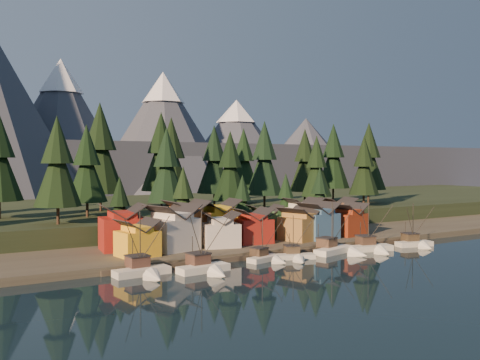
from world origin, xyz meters
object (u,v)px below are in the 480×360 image
boat_1 (207,260)px  boat_3 (295,251)px  boat_6 (417,238)px  house_back_0 (122,226)px  house_front_0 (137,237)px  house_back_1 (186,221)px  boat_0 (145,263)px  boat_4 (340,244)px  house_front_1 (172,226)px  boat_2 (268,252)px  boat_5 (373,241)px

boat_1 → boat_3: bearing=0.5°
boat_6 → house_back_0: 69.15m
house_front_0 → house_back_1: 18.59m
boat_0 → boat_6: size_ratio=1.11×
house_back_0 → boat_0: bearing=-90.8°
house_front_0 → house_back_0: bearing=83.1°
boat_1 → boat_4: size_ratio=0.99×
house_front_1 → house_back_1: house_back_1 is taller
boat_0 → boat_6: (67.86, -2.75, -0.22)m
boat_2 → house_back_0: house_back_0 is taller
boat_4 → house_front_1: boat_4 is taller
house_back_0 → boat_5: bearing=-17.1°
house_back_0 → house_back_1: (15.58, 1.03, 0.09)m
house_back_0 → house_front_1: bearing=-24.0°
house_front_1 → boat_2: bearing=-61.7°
boat_6 → house_front_0: 66.48m
boat_3 → house_front_0: boat_3 is taller
boat_0 → boat_3: 32.71m
boat_3 → boat_6: (35.18, -1.59, 0.36)m
boat_5 → house_back_0: (-50.78, 23.28, 4.25)m
boat_1 → house_back_0: bearing=102.7°
house_front_1 → boat_3: bearing=-53.9°
boat_2 → house_front_0: 26.52m
house_front_1 → house_back_1: size_ratio=1.15×
boat_4 → house_back_1: size_ratio=1.28×
house_front_0 → house_front_1: 9.85m
boat_1 → boat_5: 43.09m
boat_2 → boat_6: 41.37m
boat_2 → house_back_1: bearing=94.8°
boat_0 → house_back_1: (18.65, 22.03, 4.26)m
boat_5 → house_back_1: size_ratio=1.26×
house_back_1 → boat_1: bearing=-106.0°
boat_2 → boat_5: boat_5 is taller
boat_3 → boat_2: bearing=-171.8°
boat_0 → boat_3: bearing=-5.9°
house_back_1 → boat_5: bearing=-33.3°
boat_3 → house_back_0: house_back_0 is taller
boat_2 → boat_1: bearing=176.8°
boat_1 → boat_6: bearing=-4.4°
boat_1 → house_back_1: bearing=67.8°
boat_5 → house_back_0: size_ratio=1.25×
boat_5 → house_front_0: bearing=176.5°
boat_1 → boat_4: bearing=-0.4°
house_front_1 → boat_0: bearing=-143.4°
house_back_0 → boat_4: bearing=-19.4°
boat_2 → boat_4: size_ratio=0.79×
boat_2 → boat_6: (41.27, -2.86, 0.26)m
house_front_0 → boat_4: bearing=-23.5°
boat_4 → house_front_1: bearing=139.2°
boat_0 → boat_6: boat_0 is taller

